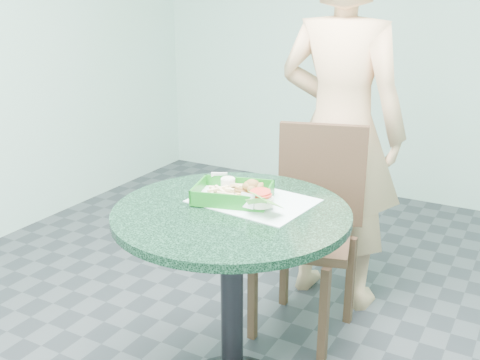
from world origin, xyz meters
The scene contains 10 objects.
wall_back centered at (0.00, 2.50, 1.40)m, with size 4.00×0.04×2.80m, color silver.
cafe_table centered at (0.00, 0.00, 0.58)m, with size 0.82×0.82×0.75m.
dining_chair centered at (0.06, 0.62, 0.53)m, with size 0.39×0.39×0.93m.
diner_person centered at (0.06, 0.91, 0.98)m, with size 0.71×0.47×1.95m, color #DBAB7D.
placemat centered at (0.03, 0.10, 0.75)m, with size 0.40×0.30×0.00m, color silver.
food_basket centered at (-0.04, 0.07, 0.77)m, with size 0.26×0.19×0.05m.
crab_sandwich centered at (0.03, 0.07, 0.80)m, with size 0.11×0.11×0.07m.
fries_pile centered at (-0.06, 0.09, 0.79)m, with size 0.11×0.12×0.05m, color beige, non-canonical shape.
sauce_ramekin centered at (-0.07, 0.13, 0.80)m, with size 0.05×0.05×0.03m.
garnish_cup centered at (0.09, 0.00, 0.79)m, with size 0.13×0.12×0.05m.
Camera 1 is at (0.89, -1.54, 1.48)m, focal length 42.00 mm.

